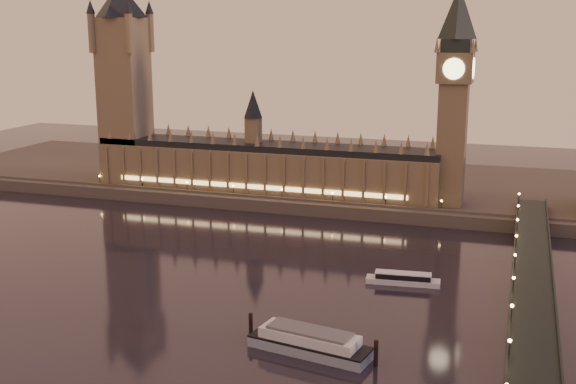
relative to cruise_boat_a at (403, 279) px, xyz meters
name	(u,v)px	position (x,y,z in m)	size (l,w,h in m)	color
ground	(255,289)	(-48.53, -21.44, -1.84)	(700.00, 700.00, 0.00)	black
far_embankment	(412,188)	(-18.53, 143.56, 1.16)	(560.00, 130.00, 6.00)	#423D35
palace_of_westminster	(264,161)	(-88.66, 99.55, 19.86)	(180.00, 26.62, 52.00)	brown
victoria_tower	(124,72)	(-168.53, 99.56, 63.95)	(31.68, 31.68, 118.00)	brown
big_ben	(455,83)	(5.46, 99.55, 62.11)	(17.68, 17.68, 104.00)	brown
westminster_bridge	(531,305)	(43.08, -21.44, 3.67)	(13.20, 260.00, 15.30)	black
cruise_boat_a	(403,279)	(0.00, 0.00, 0.00)	(26.58, 8.30, 4.18)	silver
moored_barge	(310,342)	(-16.05, -63.55, 1.30)	(40.05, 15.86, 7.45)	#8191A5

